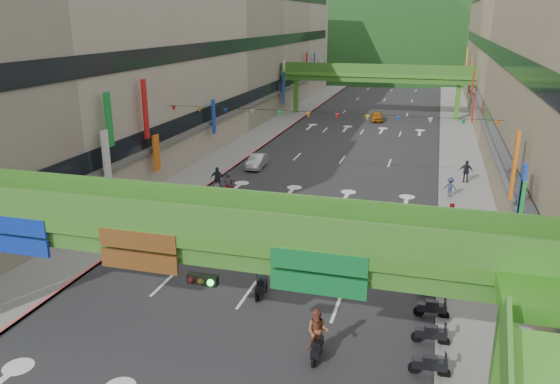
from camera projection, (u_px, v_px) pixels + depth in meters
road_slab at (357, 139)px, 61.78m from camera, size 18.00×140.00×0.02m
sidewalk_left at (265, 133)px, 64.62m from camera, size 4.00×140.00×0.15m
sidewalk_right at (459, 144)px, 58.89m from camera, size 4.00×140.00×0.15m
curb_left at (280, 134)px, 64.12m from camera, size 0.20×140.00×0.18m
curb_right at (440, 143)px, 59.38m from camera, size 0.20×140.00×0.18m
building_row_left at (199, 50)px, 63.83m from camera, size 12.80×95.00×19.00m
building_row_right at (552, 56)px, 53.97m from camera, size 12.80×95.00×19.00m
overpass_near at (207, 253)px, 19.07m from camera, size 28.00×12.27×7.10m
overpass_far at (375, 77)px, 73.88m from camera, size 28.00×2.20×7.10m
hill_left at (360, 63)px, 166.48m from camera, size 168.00×140.00×112.00m
hill_right at (493, 61)px, 174.39m from camera, size 208.00×176.00×128.00m
bunting_string at (323, 115)px, 41.64m from camera, size 26.00×0.36×0.47m
scooter_rider_near at (261, 277)px, 26.51m from camera, size 0.71×1.60×2.22m
scooter_rider_mid at (318, 334)px, 21.55m from camera, size 0.94×1.60×2.20m
scooter_rider_left at (217, 180)px, 42.02m from camera, size 1.15×1.59×2.20m
scooter_rider_far at (229, 184)px, 41.73m from camera, size 0.77×1.60×1.87m
parked_scooter_row at (431, 334)px, 22.67m from camera, size 1.60×9.35×1.08m
car_silver at (257, 161)px, 49.67m from camera, size 1.49×3.80×1.23m
car_yellow at (377, 116)px, 72.16m from camera, size 1.90×3.93×1.29m
pedestrian_red at (452, 219)px, 34.70m from camera, size 1.03×0.93×1.74m
pedestrian_dark at (466, 173)px, 44.76m from camera, size 1.12×0.55×1.84m
pedestrian_blue at (450, 189)px, 41.13m from camera, size 0.78×0.59×1.51m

